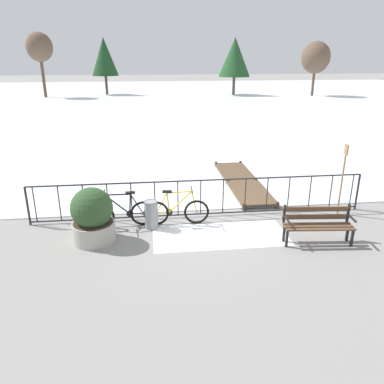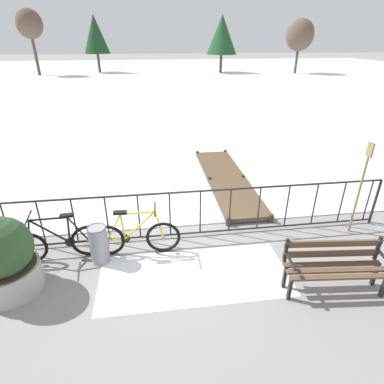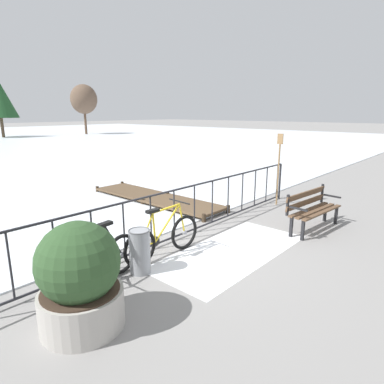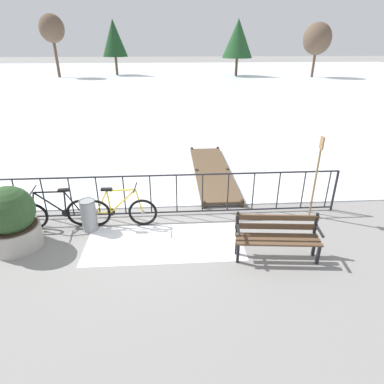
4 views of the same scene
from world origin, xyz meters
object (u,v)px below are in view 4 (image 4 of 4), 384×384
at_px(bicycle_second, 119,211).
at_px(trash_bin, 89,215).
at_px(bicycle_near_railing, 57,213).
at_px(oar_upright, 317,172).
at_px(planter_with_shrub, 11,219).
at_px(park_bench, 277,234).

distance_m(bicycle_second, trash_bin, 0.67).
distance_m(bicycle_near_railing, oar_upright, 5.96).
distance_m(bicycle_second, planter_with_shrub, 2.15).
bearing_deg(oar_upright, planter_with_shrub, -172.68).
bearing_deg(park_bench, planter_with_shrub, 172.62).
height_order(planter_with_shrub, trash_bin, planter_with_shrub).
bearing_deg(trash_bin, park_bench, -17.79).
bearing_deg(planter_with_shrub, bicycle_near_railing, 47.97).
distance_m(planter_with_shrub, trash_bin, 1.50).
distance_m(bicycle_second, oar_upright, 4.60).
relative_size(trash_bin, oar_upright, 0.37).
bearing_deg(park_bench, trash_bin, 162.21).
height_order(trash_bin, oar_upright, oar_upright).
xyz_separation_m(bicycle_near_railing, bicycle_second, (1.38, -0.01, 0.00)).
relative_size(park_bench, trash_bin, 2.24).
bearing_deg(planter_with_shrub, bicycle_second, 19.02).
relative_size(park_bench, planter_with_shrub, 1.23).
bearing_deg(planter_with_shrub, park_bench, -7.38).
height_order(bicycle_second, planter_with_shrub, planter_with_shrub).
height_order(bicycle_second, trash_bin, bicycle_second).
xyz_separation_m(bicycle_second, trash_bin, (-0.65, -0.13, 0.00)).
xyz_separation_m(bicycle_near_railing, oar_upright, (5.91, 0.13, 0.77)).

